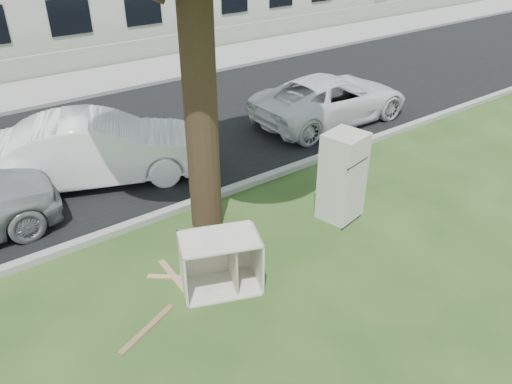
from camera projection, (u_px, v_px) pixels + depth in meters
ground at (290, 265)px, 7.82m from camera, size 120.00×120.00×0.00m
road at (129, 140)px, 12.00m from camera, size 120.00×7.00×0.01m
kerb_near at (207, 201)px, 9.53m from camera, size 120.00×0.18×0.12m
kerb_far at (78, 100)px, 14.47m from camera, size 120.00×0.18×0.12m
sidewalk at (62, 87)px, 15.48m from camera, size 120.00×2.80×0.01m
low_wall at (44, 65)px, 16.42m from camera, size 120.00×0.15×0.70m
fridge at (342, 177)px, 8.68m from camera, size 0.78×0.74×1.61m
cabinet at (221, 263)px, 7.16m from camera, size 1.30×1.06×0.87m
plank_a at (147, 328)px, 6.64m from camera, size 0.98×0.48×0.02m
plank_b at (174, 277)px, 7.55m from camera, size 0.68×0.60×0.02m
plank_c at (173, 276)px, 7.58m from camera, size 0.15×0.89×0.02m
car_center at (99, 149)px, 9.94m from camera, size 4.45×2.88×1.38m
car_right at (331, 99)px, 12.79m from camera, size 4.36×2.08×1.20m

